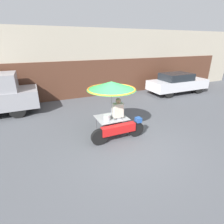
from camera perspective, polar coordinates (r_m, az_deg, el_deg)
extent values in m
plane|color=#4C4F54|center=(6.44, 5.62, -10.79)|extent=(36.00, 36.00, 0.00)
cube|color=#B2A893|center=(12.57, -11.56, 15.42)|extent=(28.00, 2.00, 4.32)
cube|color=#563323|center=(11.72, -10.04, 10.33)|extent=(23.80, 0.06, 2.40)
cylinder|color=black|center=(6.92, 7.81, -5.53)|extent=(0.61, 0.14, 0.61)
cylinder|color=black|center=(6.33, -4.13, -8.13)|extent=(0.61, 0.14, 0.61)
cube|color=red|center=(6.51, 2.14, -5.58)|extent=(1.34, 0.24, 0.32)
cube|color=#234C93|center=(6.80, 8.62, -2.54)|extent=(0.20, 0.24, 0.18)
cylinder|color=black|center=(7.37, -1.10, -3.81)|extent=(0.55, 0.14, 0.55)
cylinder|color=#515156|center=(6.96, 5.10, -5.00)|extent=(0.03, 0.03, 0.66)
cylinder|color=#515156|center=(7.64, 2.05, -2.41)|extent=(0.03, 0.03, 0.66)
cylinder|color=#515156|center=(6.58, -2.75, -6.63)|extent=(0.03, 0.03, 0.66)
cylinder|color=#515156|center=(7.29, -5.18, -3.73)|extent=(0.03, 0.03, 0.66)
cube|color=#9E9EA3|center=(6.95, -0.17, -1.85)|extent=(1.20, 0.99, 0.02)
cylinder|color=#B2B2B7|center=(6.74, -0.17, 2.66)|extent=(0.03, 0.03, 1.14)
cone|color=green|center=(6.54, -0.18, 8.64)|extent=(1.85, 1.85, 0.31)
torus|color=orange|center=(6.58, -0.18, 7.51)|extent=(1.81, 1.81, 0.05)
cylinder|color=#B7B7BC|center=(6.66, -1.69, -1.79)|extent=(0.27, 0.27, 0.23)
cylinder|color=#939399|center=(6.87, 1.93, -1.16)|extent=(0.30, 0.30, 0.20)
cylinder|color=silver|center=(7.08, -1.26, -1.02)|extent=(0.28, 0.28, 0.07)
cylinder|color=#1E6BB2|center=(7.27, 1.34, 0.08)|extent=(0.21, 0.21, 0.18)
cylinder|color=#2D2D33|center=(6.95, 1.29, -4.55)|extent=(0.14, 0.14, 0.75)
cylinder|color=#2D2D33|center=(7.02, 2.62, -4.28)|extent=(0.14, 0.14, 0.75)
cube|color=beige|center=(6.73, 2.03, 0.61)|extent=(0.38, 0.22, 0.56)
sphere|color=tan|center=(6.60, 2.07, 3.70)|extent=(0.20, 0.20, 0.20)
cylinder|color=black|center=(14.18, 26.40, 6.76)|extent=(0.66, 0.20, 0.66)
cylinder|color=black|center=(15.10, 22.37, 8.18)|extent=(0.66, 0.20, 0.66)
cylinder|color=black|center=(12.26, 18.08, 5.91)|extent=(0.66, 0.20, 0.66)
cylinder|color=black|center=(13.31, 14.08, 7.52)|extent=(0.66, 0.20, 0.66)
cube|color=silver|center=(13.60, 20.62, 8.47)|extent=(4.37, 1.67, 0.64)
cube|color=#1E2328|center=(13.34, 20.25, 10.76)|extent=(2.10, 1.47, 0.48)
cylinder|color=black|center=(9.69, -28.49, 0.48)|extent=(0.75, 0.24, 0.75)
cylinder|color=black|center=(11.17, -28.11, 3.12)|extent=(0.75, 0.24, 0.75)
cylinder|color=brown|center=(15.83, 23.64, 7.76)|extent=(0.31, 0.31, 0.24)
sphere|color=#388442|center=(15.74, 23.88, 9.32)|extent=(0.76, 0.76, 0.76)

